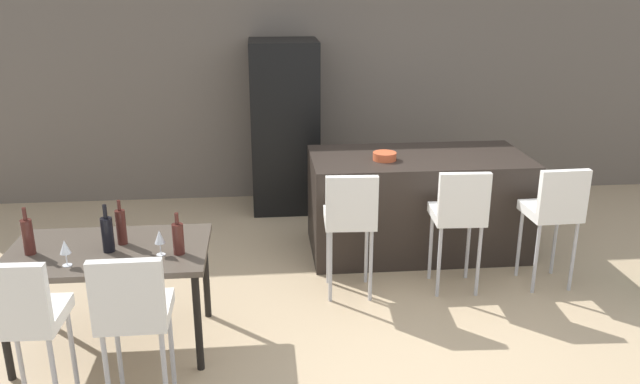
# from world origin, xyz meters

# --- Properties ---
(ground_plane) EXTENTS (10.00, 10.00, 0.00)m
(ground_plane) POSITION_xyz_m (0.00, 0.00, 0.00)
(ground_plane) COLOR tan
(back_wall) EXTENTS (10.00, 0.12, 2.90)m
(back_wall) POSITION_xyz_m (0.00, 2.65, 1.45)
(back_wall) COLOR #665B51
(back_wall) RESTS_ON ground_plane
(kitchen_island) EXTENTS (1.97, 0.96, 0.92)m
(kitchen_island) POSITION_xyz_m (0.42, 0.91, 0.46)
(kitchen_island) COLOR black
(kitchen_island) RESTS_ON ground_plane
(bar_chair_left) EXTENTS (0.42, 0.42, 1.05)m
(bar_chair_left) POSITION_xyz_m (-0.33, 0.05, 0.70)
(bar_chair_left) COLOR white
(bar_chair_left) RESTS_ON ground_plane
(bar_chair_middle) EXTENTS (0.42, 0.42, 1.05)m
(bar_chair_middle) POSITION_xyz_m (0.54, 0.05, 0.70)
(bar_chair_middle) COLOR white
(bar_chair_middle) RESTS_ON ground_plane
(bar_chair_right) EXTENTS (0.41, 0.41, 1.05)m
(bar_chair_right) POSITION_xyz_m (1.33, 0.05, 0.70)
(bar_chair_right) COLOR white
(bar_chair_right) RESTS_ON ground_plane
(dining_table) EXTENTS (1.33, 0.82, 0.74)m
(dining_table) POSITION_xyz_m (-2.06, -0.54, 0.67)
(dining_table) COLOR #4C4238
(dining_table) RESTS_ON ground_plane
(dining_chair_near) EXTENTS (0.41, 0.41, 1.05)m
(dining_chair_near) POSITION_xyz_m (-2.36, -1.31, 0.70)
(dining_chair_near) COLOR white
(dining_chair_near) RESTS_ON ground_plane
(dining_chair_far) EXTENTS (0.40, 0.40, 1.05)m
(dining_chair_far) POSITION_xyz_m (-1.76, -1.31, 0.70)
(dining_chair_far) COLOR white
(dining_chair_far) RESTS_ON ground_plane
(wine_bottle_end) EXTENTS (0.07, 0.07, 0.32)m
(wine_bottle_end) POSITION_xyz_m (-2.55, -0.57, 0.87)
(wine_bottle_end) COLOR #471E19
(wine_bottle_end) RESTS_ON dining_table
(wine_bottle_middle) EXTENTS (0.07, 0.07, 0.32)m
(wine_bottle_middle) POSITION_xyz_m (-1.98, -0.46, 0.87)
(wine_bottle_middle) COLOR #471E19
(wine_bottle_middle) RESTS_ON dining_table
(wine_bottle_far) EXTENTS (0.08, 0.08, 0.33)m
(wine_bottle_far) POSITION_xyz_m (-2.04, -0.58, 0.87)
(wine_bottle_far) COLOR black
(wine_bottle_far) RESTS_ON dining_table
(wine_bottle_left) EXTENTS (0.08, 0.08, 0.29)m
(wine_bottle_left) POSITION_xyz_m (-1.57, -0.66, 0.85)
(wine_bottle_left) COLOR #471E19
(wine_bottle_left) RESTS_ON dining_table
(wine_glass_right) EXTENTS (0.07, 0.07, 0.17)m
(wine_glass_right) POSITION_xyz_m (-1.69, -0.67, 0.86)
(wine_glass_right) COLOR silver
(wine_glass_right) RESTS_ON dining_table
(wine_glass_near) EXTENTS (0.07, 0.07, 0.17)m
(wine_glass_near) POSITION_xyz_m (-2.26, -0.78, 0.86)
(wine_glass_near) COLOR silver
(wine_glass_near) RESTS_ON dining_table
(refrigerator) EXTENTS (0.72, 0.68, 1.84)m
(refrigerator) POSITION_xyz_m (-0.75, 2.21, 0.92)
(refrigerator) COLOR black
(refrigerator) RESTS_ON ground_plane
(fruit_bowl) EXTENTS (0.21, 0.21, 0.07)m
(fruit_bowl) POSITION_xyz_m (0.08, 0.80, 0.96)
(fruit_bowl) COLOR #C6512D
(fruit_bowl) RESTS_ON kitchen_island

